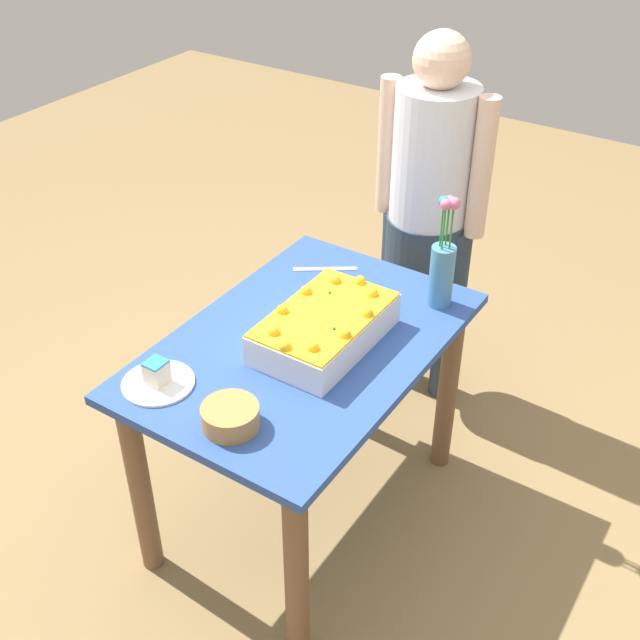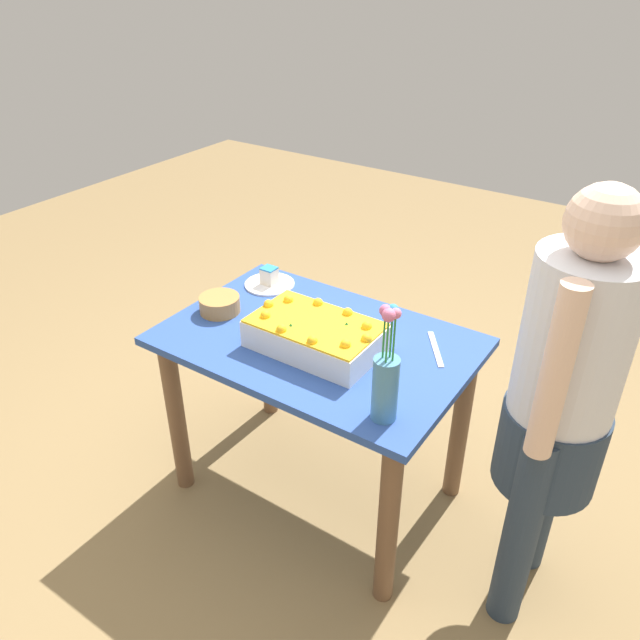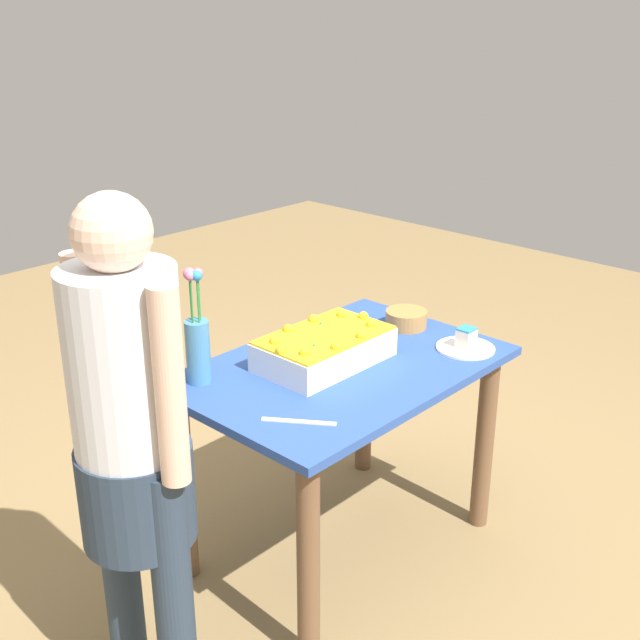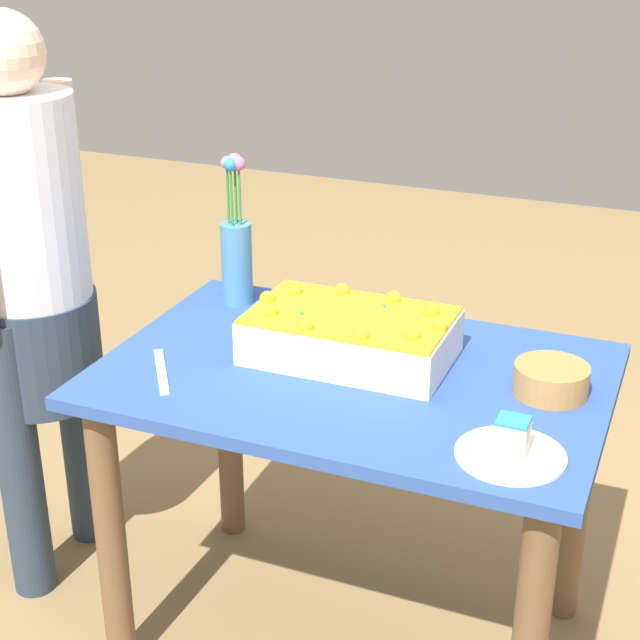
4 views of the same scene
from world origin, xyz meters
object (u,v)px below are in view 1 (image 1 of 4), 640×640
object	(u,v)px
sheet_cake	(325,327)
serving_plate_with_slice	(158,379)
cake_knife	(325,269)
flower_vase	(442,267)
fruit_bowl	(230,417)
person_standing	(429,204)

from	to	relation	value
sheet_cake	serving_plate_with_slice	bearing A→B (deg)	-33.83
cake_knife	flower_vase	xyz separation A→B (m)	(-0.03, 0.43, 0.14)
sheet_cake	fruit_bowl	xyz separation A→B (m)	(0.45, -0.01, -0.02)
sheet_cake	fruit_bowl	distance (m)	0.45
sheet_cake	serving_plate_with_slice	size ratio (longest dim) A/B	2.16
sheet_cake	person_standing	world-z (taller)	person_standing
cake_knife	fruit_bowl	distance (m)	0.84
fruit_bowl	person_standing	xyz separation A→B (m)	(-1.28, -0.06, 0.07)
serving_plate_with_slice	fruit_bowl	world-z (taller)	serving_plate_with_slice
flower_vase	person_standing	world-z (taller)	person_standing
person_standing	serving_plate_with_slice	bearing A→B (deg)	-10.01
flower_vase	serving_plate_with_slice	bearing A→B (deg)	-30.84
sheet_cake	serving_plate_with_slice	xyz separation A→B (m)	(0.43, -0.29, -0.04)
sheet_cake	fruit_bowl	size ratio (longest dim) A/B	2.88
cake_knife	flower_vase	bearing A→B (deg)	148.86
sheet_cake	person_standing	bearing A→B (deg)	-175.33
serving_plate_with_slice	sheet_cake	bearing A→B (deg)	146.17
sheet_cake	flower_vase	size ratio (longest dim) A/B	1.17
sheet_cake	person_standing	xyz separation A→B (m)	(-0.82, -0.07, 0.05)
sheet_cake	flower_vase	xyz separation A→B (m)	(-0.38, 0.20, 0.08)
sheet_cake	serving_plate_with_slice	distance (m)	0.52
person_standing	sheet_cake	bearing A→B (deg)	4.67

